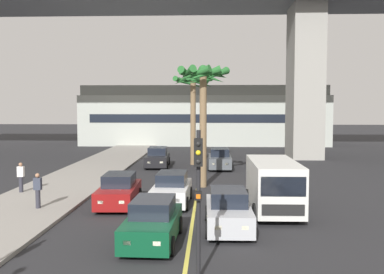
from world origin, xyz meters
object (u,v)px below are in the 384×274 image
(car_queue_third, at_px, (172,190))
(car_queue_sixth, at_px, (153,223))
(palm_tree_mid_median, at_px, (203,88))
(pedestrian_near_crosswalk, at_px, (38,190))
(car_queue_fifth, at_px, (220,159))
(car_queue_fourth, at_px, (228,211))
(palm_tree_near_median, at_px, (193,94))
(pedestrian_far_along, at_px, (21,177))
(traffic_light_median_near, at_px, (198,184))
(car_queue_front, at_px, (119,191))
(delivery_van, at_px, (273,184))
(car_queue_second, at_px, (158,158))

(car_queue_third, relative_size, car_queue_sixth, 1.00)
(palm_tree_mid_median, relative_size, pedestrian_near_crosswalk, 4.48)
(car_queue_fifth, relative_size, pedestrian_near_crosswalk, 2.53)
(car_queue_fourth, height_order, palm_tree_near_median, palm_tree_near_median)
(palm_tree_near_median, xyz_separation_m, palm_tree_mid_median, (0.98, -9.97, 0.09))
(palm_tree_mid_median, bearing_deg, pedestrian_far_along, -164.80)
(car_queue_third, height_order, car_queue_fourth, same)
(traffic_light_median_near, bearing_deg, car_queue_front, 114.50)
(palm_tree_near_median, bearing_deg, pedestrian_near_crosswalk, -111.83)
(car_queue_sixth, height_order, pedestrian_near_crosswalk, pedestrian_near_crosswalk)
(car_queue_fifth, height_order, palm_tree_mid_median, palm_tree_mid_median)
(car_queue_fifth, height_order, delivery_van, delivery_van)
(car_queue_fifth, height_order, palm_tree_near_median, palm_tree_near_median)
(delivery_van, bearing_deg, car_queue_third, 162.29)
(pedestrian_near_crosswalk, bearing_deg, traffic_light_median_near, -45.45)
(car_queue_second, distance_m, car_queue_third, 13.31)
(car_queue_second, bearing_deg, palm_tree_mid_median, -66.19)
(car_queue_fourth, xyz_separation_m, delivery_van, (2.16, 2.80, 0.57))
(delivery_van, bearing_deg, car_queue_front, 171.99)
(car_queue_front, height_order, palm_tree_mid_median, palm_tree_mid_median)
(car_queue_sixth, distance_m, palm_tree_near_median, 21.35)
(traffic_light_median_near, relative_size, palm_tree_near_median, 0.57)
(car_queue_sixth, bearing_deg, car_queue_second, 96.30)
(palm_tree_mid_median, bearing_deg, car_queue_front, -128.37)
(car_queue_fourth, xyz_separation_m, car_queue_fifth, (0.04, 16.71, 0.00))
(car_queue_third, xyz_separation_m, traffic_light_median_near, (1.56, -9.49, 1.99))
(car_queue_sixth, height_order, delivery_van, delivery_van)
(palm_tree_near_median, bearing_deg, pedestrian_far_along, -125.20)
(palm_tree_mid_median, relative_size, pedestrian_far_along, 4.48)
(traffic_light_median_near, xyz_separation_m, pedestrian_far_along, (-9.99, 11.38, -1.72))
(car_queue_front, bearing_deg, traffic_light_median_near, -65.50)
(traffic_light_median_near, bearing_deg, delivery_van, 68.02)
(car_queue_third, height_order, pedestrian_far_along, pedestrian_far_along)
(pedestrian_far_along, bearing_deg, palm_tree_near_median, 54.80)
(car_queue_third, bearing_deg, car_queue_second, 99.84)
(car_queue_fifth, bearing_deg, palm_tree_mid_median, -98.53)
(delivery_van, xyz_separation_m, pedestrian_far_along, (-13.20, 3.42, -0.29))
(car_queue_second, relative_size, car_queue_sixth, 1.00)
(car_queue_front, bearing_deg, car_queue_fourth, -36.65)
(car_queue_third, bearing_deg, pedestrian_far_along, 167.36)
(car_queue_sixth, xyz_separation_m, pedestrian_near_crosswalk, (-5.89, 4.39, 0.28))
(car_queue_fifth, relative_size, palm_tree_near_median, 0.56)
(delivery_van, xyz_separation_m, traffic_light_median_near, (-3.21, -7.96, 1.43))
(palm_tree_mid_median, bearing_deg, pedestrian_near_crosswalk, -139.80)
(car_queue_fourth, height_order, delivery_van, delivery_van)
(palm_tree_mid_median, bearing_deg, car_queue_fifth, 81.47)
(car_queue_front, xyz_separation_m, palm_tree_mid_median, (4.02, 5.08, 5.19))
(car_queue_front, xyz_separation_m, traffic_light_median_near, (4.10, -8.99, 1.99))
(delivery_van, height_order, traffic_light_median_near, traffic_light_median_near)
(car_queue_front, relative_size, palm_tree_mid_median, 0.57)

